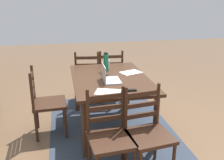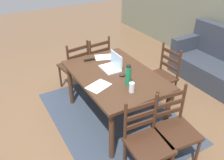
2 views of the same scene
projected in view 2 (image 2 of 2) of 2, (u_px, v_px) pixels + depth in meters
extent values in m
plane|color=brown|center=(114.00, 116.00, 3.68)|extent=(14.00, 14.00, 0.00)
cube|color=#333D4C|center=(114.00, 116.00, 3.68)|extent=(2.36, 1.73, 0.01)
cube|color=#422819|center=(115.00, 75.00, 3.29)|extent=(1.49, 1.03, 0.04)
cylinder|color=#422819|center=(70.00, 84.00, 3.80)|extent=(0.07, 0.07, 0.73)
cylinder|color=#422819|center=(112.00, 136.00, 2.81)|extent=(0.07, 0.07, 0.73)
cylinder|color=#422819|center=(116.00, 71.00, 4.17)|extent=(0.07, 0.07, 0.73)
cylinder|color=#422819|center=(167.00, 113.00, 3.18)|extent=(0.07, 0.07, 0.73)
cube|color=#3D2316|center=(74.00, 66.00, 4.15)|extent=(0.50, 0.50, 0.04)
cylinder|color=#3D2316|center=(60.00, 77.00, 4.30)|extent=(0.04, 0.04, 0.43)
cylinder|color=#3D2316|center=(78.00, 71.00, 4.50)|extent=(0.04, 0.04, 0.43)
cylinder|color=#3D2316|center=(71.00, 85.00, 4.05)|extent=(0.04, 0.04, 0.43)
cylinder|color=#3D2316|center=(89.00, 79.00, 4.25)|extent=(0.04, 0.04, 0.43)
cylinder|color=#3D2316|center=(68.00, 60.00, 3.79)|extent=(0.04, 0.04, 0.50)
cylinder|color=#3D2316|center=(88.00, 54.00, 3.99)|extent=(0.04, 0.04, 0.50)
cube|color=#3D2316|center=(79.00, 63.00, 3.94)|extent=(0.07, 0.36, 0.05)
cube|color=#3D2316|center=(78.00, 56.00, 3.88)|extent=(0.07, 0.36, 0.05)
cube|color=#3D2316|center=(78.00, 49.00, 3.81)|extent=(0.07, 0.36, 0.05)
cube|color=#3D2316|center=(94.00, 61.00, 4.33)|extent=(0.47, 0.47, 0.04)
cylinder|color=#3D2316|center=(81.00, 71.00, 4.49)|extent=(0.04, 0.04, 0.43)
cylinder|color=#3D2316|center=(98.00, 66.00, 4.68)|extent=(0.04, 0.04, 0.43)
cylinder|color=#3D2316|center=(91.00, 79.00, 4.22)|extent=(0.04, 0.04, 0.43)
cylinder|color=#3D2316|center=(109.00, 73.00, 4.41)|extent=(0.04, 0.04, 0.43)
cylinder|color=#3D2316|center=(90.00, 55.00, 3.97)|extent=(0.04, 0.04, 0.50)
cylinder|color=#3D2316|center=(109.00, 50.00, 4.15)|extent=(0.04, 0.04, 0.50)
cube|color=#3D2316|center=(100.00, 57.00, 4.11)|extent=(0.05, 0.36, 0.05)
cube|color=#3D2316|center=(100.00, 51.00, 4.05)|extent=(0.05, 0.36, 0.05)
cube|color=#3D2316|center=(100.00, 44.00, 3.98)|extent=(0.05, 0.36, 0.05)
cube|color=#3D2316|center=(149.00, 146.00, 2.56)|extent=(0.47, 0.47, 0.04)
cylinder|color=#3D2316|center=(152.00, 144.00, 2.90)|extent=(0.04, 0.04, 0.43)
cylinder|color=#3D2316|center=(124.00, 154.00, 2.76)|extent=(0.04, 0.04, 0.43)
cylinder|color=#3D2316|center=(155.00, 112.00, 2.66)|extent=(0.04, 0.04, 0.50)
cylinder|color=#3D2316|center=(125.00, 122.00, 2.51)|extent=(0.04, 0.04, 0.50)
cube|color=#3D2316|center=(140.00, 124.00, 2.64)|extent=(0.05, 0.36, 0.05)
cube|color=#3D2316|center=(141.00, 115.00, 2.57)|extent=(0.05, 0.36, 0.05)
cube|color=#3D2316|center=(141.00, 106.00, 2.51)|extent=(0.05, 0.36, 0.05)
cube|color=#3D2316|center=(159.00, 78.00, 3.81)|extent=(0.46, 0.46, 0.04)
cylinder|color=#3D2316|center=(157.00, 99.00, 3.70)|extent=(0.04, 0.04, 0.43)
cylinder|color=#3D2316|center=(142.00, 88.00, 3.98)|extent=(0.04, 0.04, 0.43)
cylinder|color=#3D2316|center=(174.00, 92.00, 3.88)|extent=(0.04, 0.04, 0.43)
cylinder|color=#3D2316|center=(159.00, 82.00, 4.15)|extent=(0.04, 0.04, 0.43)
cylinder|color=#3D2316|center=(179.00, 66.00, 3.64)|extent=(0.04, 0.04, 0.50)
cylinder|color=#3D2316|center=(162.00, 57.00, 3.91)|extent=(0.04, 0.04, 0.50)
cube|color=#3D2316|center=(169.00, 66.00, 3.82)|extent=(0.36, 0.04, 0.05)
cube|color=#3D2316|center=(170.00, 60.00, 3.76)|extent=(0.36, 0.04, 0.05)
cube|color=#3D2316|center=(171.00, 52.00, 3.69)|extent=(0.36, 0.04, 0.05)
cube|color=#3D2316|center=(177.00, 132.00, 2.74)|extent=(0.49, 0.49, 0.04)
cylinder|color=#3D2316|center=(197.00, 153.00, 2.77)|extent=(0.04, 0.04, 0.43)
cylinder|color=#3D2316|center=(178.00, 132.00, 3.07)|extent=(0.04, 0.04, 0.43)
cylinder|color=#3D2316|center=(152.00, 140.00, 2.95)|extent=(0.04, 0.04, 0.43)
cylinder|color=#3D2316|center=(183.00, 102.00, 2.83)|extent=(0.04, 0.04, 0.50)
cylinder|color=#3D2316|center=(156.00, 109.00, 2.70)|extent=(0.04, 0.04, 0.50)
cube|color=#3D2316|center=(169.00, 112.00, 2.82)|extent=(0.07, 0.36, 0.05)
cube|color=#3D2316|center=(170.00, 104.00, 2.75)|extent=(0.07, 0.36, 0.05)
cube|color=#3D2316|center=(171.00, 95.00, 2.69)|extent=(0.07, 0.36, 0.05)
cube|color=#2D333D|center=(217.00, 75.00, 4.39)|extent=(1.80, 0.80, 0.40)
cube|color=#2D333D|center=(188.00, 43.00, 4.81)|extent=(0.16, 0.80, 0.30)
cube|color=silver|center=(110.00, 69.00, 3.39)|extent=(0.33, 0.23, 0.02)
cube|color=silver|center=(116.00, 60.00, 3.38)|extent=(0.32, 0.02, 0.21)
cube|color=#A5CCEA|center=(116.00, 60.00, 3.38)|extent=(0.30, 0.01, 0.19)
cylinder|color=#197247|center=(128.00, 76.00, 2.97)|extent=(0.07, 0.07, 0.26)
sphere|color=black|center=(129.00, 67.00, 2.90)|extent=(0.07, 0.07, 0.07)
cylinder|color=silver|center=(132.00, 87.00, 2.86)|extent=(0.07, 0.07, 0.13)
ellipsoid|color=black|center=(123.00, 75.00, 3.22)|extent=(0.09, 0.11, 0.03)
cube|color=black|center=(90.00, 60.00, 3.63)|extent=(0.06, 0.17, 0.02)
cube|color=white|center=(99.00, 86.00, 3.00)|extent=(0.30, 0.35, 0.00)
cube|color=white|center=(105.00, 57.00, 3.74)|extent=(0.30, 0.35, 0.00)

